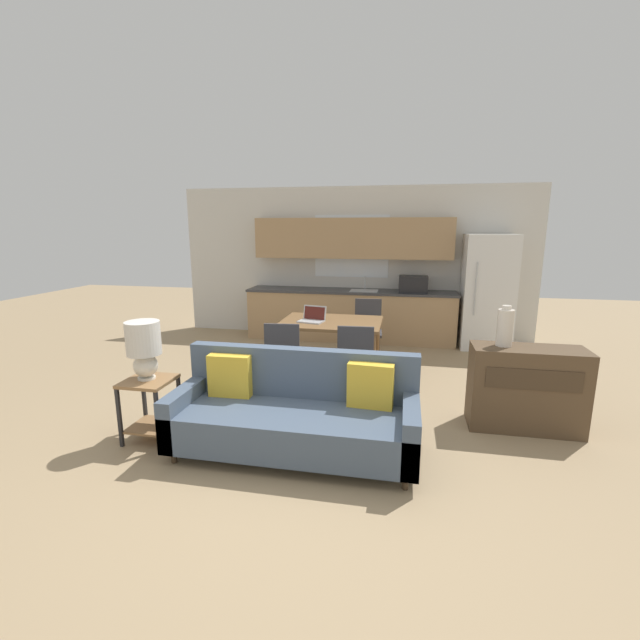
% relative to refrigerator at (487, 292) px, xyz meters
% --- Properties ---
extents(ground_plane, '(20.00, 20.00, 0.00)m').
position_rel_refrigerator_xyz_m(ground_plane, '(-2.28, -4.23, -0.94)').
color(ground_plane, '#9E8460').
extents(wall_back, '(6.40, 0.07, 2.70)m').
position_rel_refrigerator_xyz_m(wall_back, '(-2.28, 0.40, 0.41)').
color(wall_back, silver).
rests_on(wall_back, ground_plane).
extents(kitchen_counter, '(3.68, 0.65, 2.15)m').
position_rel_refrigerator_xyz_m(kitchen_counter, '(-2.26, 0.10, -0.10)').
color(kitchen_counter, tan).
rests_on(kitchen_counter, ground_plane).
extents(refrigerator, '(0.80, 0.74, 1.88)m').
position_rel_refrigerator_xyz_m(refrigerator, '(0.00, 0.00, 0.00)').
color(refrigerator, white).
rests_on(refrigerator, ground_plane).
extents(dining_table, '(1.31, 0.96, 0.77)m').
position_rel_refrigerator_xyz_m(dining_table, '(-2.27, -1.97, -0.24)').
color(dining_table, brown).
rests_on(dining_table, ground_plane).
extents(couch, '(2.16, 0.80, 0.89)m').
position_rel_refrigerator_xyz_m(couch, '(-2.25, -3.96, -0.60)').
color(couch, '#3D2D1E').
rests_on(couch, ground_plane).
extents(side_table, '(0.43, 0.43, 0.60)m').
position_rel_refrigerator_xyz_m(side_table, '(-3.65, -4.02, -0.54)').
color(side_table, olive).
rests_on(side_table, ground_plane).
extents(table_lamp, '(0.31, 0.31, 0.55)m').
position_rel_refrigerator_xyz_m(table_lamp, '(-3.68, -4.00, -0.02)').
color(table_lamp, silver).
rests_on(table_lamp, side_table).
extents(credenza, '(1.07, 0.43, 0.84)m').
position_rel_refrigerator_xyz_m(credenza, '(-0.12, -3.08, -0.52)').
color(credenza, brown).
rests_on(credenza, ground_plane).
extents(vase, '(0.15, 0.15, 0.40)m').
position_rel_refrigerator_xyz_m(vase, '(-0.36, -3.05, 0.09)').
color(vase, beige).
rests_on(vase, credenza).
extents(dining_chair_near_left, '(0.46, 0.46, 0.93)m').
position_rel_refrigerator_xyz_m(dining_chair_near_left, '(-2.69, -2.80, -0.43)').
color(dining_chair_near_left, '#38383D').
rests_on(dining_chair_near_left, ground_plane).
extents(dining_chair_far_right, '(0.45, 0.45, 0.93)m').
position_rel_refrigerator_xyz_m(dining_chair_far_right, '(-1.86, -1.13, -0.43)').
color(dining_chair_far_right, '#38383D').
rests_on(dining_chair_far_right, ground_plane).
extents(dining_chair_near_right, '(0.44, 0.44, 0.93)m').
position_rel_refrigerator_xyz_m(dining_chair_near_right, '(-1.85, -2.77, -0.43)').
color(dining_chair_near_right, '#38383D').
rests_on(dining_chair_near_right, ground_plane).
extents(laptop, '(0.37, 0.32, 0.20)m').
position_rel_refrigerator_xyz_m(laptop, '(-2.51, -2.03, -0.12)').
color(laptop, '#B7BABC').
rests_on(laptop, dining_table).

